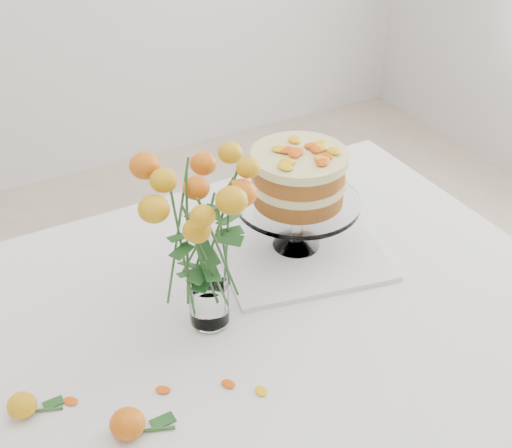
{
  "coord_description": "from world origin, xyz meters",
  "views": [
    {
      "loc": [
        -0.38,
        -0.89,
        1.64
      ],
      "look_at": [
        0.15,
        0.07,
        0.9
      ],
      "focal_mm": 50.0,
      "sensor_mm": 36.0,
      "label": 1
    }
  ],
  "objects": [
    {
      "name": "stray_petal_d",
      "position": [
        -0.26,
        -0.05,
        0.76
      ],
      "size": [
        0.03,
        0.02,
        0.0
      ],
      "primitive_type": "ellipsoid",
      "color": "yellow",
      "rests_on": "table"
    },
    {
      "name": "stray_petal_a",
      "position": [
        -0.12,
        -0.1,
        0.76
      ],
      "size": [
        0.03,
        0.02,
        0.0
      ],
      "primitive_type": "ellipsoid",
      "color": "yellow",
      "rests_on": "table"
    },
    {
      "name": "cake_stand",
      "position": [
        0.28,
        0.13,
        0.92
      ],
      "size": [
        0.25,
        0.25,
        0.23
      ],
      "rotation": [
        0.0,
        0.0,
        -0.23
      ],
      "color": "white",
      "rests_on": "napkin"
    },
    {
      "name": "loose_rose_near",
      "position": [
        -0.33,
        -0.04,
        0.78
      ],
      "size": [
        0.08,
        0.05,
        0.04
      ],
      "rotation": [
        0.0,
        0.0,
        -0.36
      ],
      "color": "#FF9E16",
      "rests_on": "table"
    },
    {
      "name": "stray_petal_b",
      "position": [
        -0.02,
        -0.14,
        0.76
      ],
      "size": [
        0.03,
        0.02,
        0.0
      ],
      "primitive_type": "ellipsoid",
      "color": "yellow",
      "rests_on": "table"
    },
    {
      "name": "stray_petal_c",
      "position": [
        0.02,
        -0.18,
        0.76
      ],
      "size": [
        0.03,
        0.02,
        0.0
      ],
      "primitive_type": "ellipsoid",
      "color": "yellow",
      "rests_on": "table"
    },
    {
      "name": "loose_rose_far",
      "position": [
        -0.2,
        -0.16,
        0.78
      ],
      "size": [
        0.09,
        0.06,
        0.05
      ],
      "rotation": [
        0.0,
        0.0,
        -0.38
      ],
      "color": "#D1480A",
      "rests_on": "table"
    },
    {
      "name": "napkin",
      "position": [
        0.28,
        0.13,
        0.76
      ],
      "size": [
        0.39,
        0.39,
        0.01
      ],
      "primitive_type": "cube",
      "rotation": [
        0.0,
        0.0,
        -0.21
      ],
      "color": "white",
      "rests_on": "table"
    },
    {
      "name": "rose_vase",
      "position": [
        0.02,
        0.01,
        0.97
      ],
      "size": [
        0.27,
        0.27,
        0.36
      ],
      "rotation": [
        0.0,
        0.0,
        -0.19
      ],
      "color": "white",
      "rests_on": "table"
    },
    {
      "name": "table",
      "position": [
        0.0,
        0.0,
        0.67
      ],
      "size": [
        1.43,
        0.93,
        0.76
      ],
      "color": "tan",
      "rests_on": "ground"
    }
  ]
}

